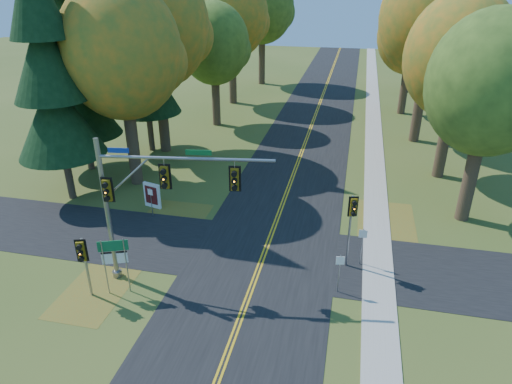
% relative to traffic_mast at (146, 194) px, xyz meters
% --- Properties ---
extents(ground, '(160.00, 160.00, 0.00)m').
position_rel_traffic_mast_xyz_m(ground, '(4.98, 1.45, -4.85)').
color(ground, '#3B4F1C').
rests_on(ground, ground).
extents(road_main, '(8.00, 160.00, 0.02)m').
position_rel_traffic_mast_xyz_m(road_main, '(4.98, 1.45, -4.84)').
color(road_main, black).
rests_on(road_main, ground).
extents(road_cross, '(60.00, 6.00, 0.02)m').
position_rel_traffic_mast_xyz_m(road_cross, '(4.98, 3.45, -4.84)').
color(road_cross, black).
rests_on(road_cross, ground).
extents(centerline_left, '(0.10, 160.00, 0.01)m').
position_rel_traffic_mast_xyz_m(centerline_left, '(4.88, 1.45, -4.82)').
color(centerline_left, gold).
rests_on(centerline_left, road_main).
extents(centerline_right, '(0.10, 160.00, 0.01)m').
position_rel_traffic_mast_xyz_m(centerline_right, '(5.08, 1.45, -4.82)').
color(centerline_right, gold).
rests_on(centerline_right, road_main).
extents(sidewalk_east, '(1.60, 160.00, 0.06)m').
position_rel_traffic_mast_xyz_m(sidewalk_east, '(11.18, 1.45, -4.82)').
color(sidewalk_east, '#9E998E').
rests_on(sidewalk_east, ground).
extents(leaf_patch_w_near, '(4.00, 6.00, 0.00)m').
position_rel_traffic_mast_xyz_m(leaf_patch_w_near, '(-1.52, 5.45, -4.84)').
color(leaf_patch_w_near, brown).
rests_on(leaf_patch_w_near, ground).
extents(leaf_patch_e, '(3.50, 8.00, 0.00)m').
position_rel_traffic_mast_xyz_m(leaf_patch_e, '(11.78, 7.45, -4.84)').
color(leaf_patch_e, brown).
rests_on(leaf_patch_e, ground).
extents(leaf_patch_w_far, '(3.00, 5.00, 0.00)m').
position_rel_traffic_mast_xyz_m(leaf_patch_w_far, '(-2.52, -1.55, -4.84)').
color(leaf_patch_w_far, brown).
rests_on(leaf_patch_w_far, ground).
extents(tree_w_a, '(8.00, 8.00, 14.15)m').
position_rel_traffic_mast_xyz_m(tree_w_a, '(-6.14, 10.83, 4.64)').
color(tree_w_a, '#38281C').
rests_on(tree_w_a, ground).
extents(tree_e_a, '(7.20, 7.20, 12.73)m').
position_rel_traffic_mast_xyz_m(tree_e_a, '(16.55, 10.22, 3.69)').
color(tree_e_a, '#38281C').
rests_on(tree_e_a, ground).
extents(tree_w_b, '(8.60, 8.60, 15.38)m').
position_rel_traffic_mast_xyz_m(tree_w_b, '(-6.74, 17.74, 5.52)').
color(tree_w_b, '#38281C').
rests_on(tree_w_b, ground).
extents(tree_e_b, '(7.60, 7.60, 13.33)m').
position_rel_traffic_mast_xyz_m(tree_e_b, '(15.95, 17.03, 4.05)').
color(tree_e_b, '#38281C').
rests_on(tree_e_b, ground).
extents(tree_w_c, '(6.80, 6.80, 11.91)m').
position_rel_traffic_mast_xyz_m(tree_w_c, '(-4.56, 25.92, 3.10)').
color(tree_w_c, '#38281C').
rests_on(tree_w_c, ground).
extents(tree_e_c, '(8.80, 8.80, 15.79)m').
position_rel_traffic_mast_xyz_m(tree_e_c, '(14.86, 25.14, 5.81)').
color(tree_e_c, '#38281C').
rests_on(tree_e_c, ground).
extents(tree_w_d, '(8.20, 8.20, 14.56)m').
position_rel_traffic_mast_xyz_m(tree_w_d, '(-5.14, 34.63, 4.93)').
color(tree_w_d, '#38281C').
rests_on(tree_w_d, ground).
extents(tree_e_d, '(7.00, 7.00, 12.32)m').
position_rel_traffic_mast_xyz_m(tree_e_d, '(14.25, 34.32, 3.39)').
color(tree_e_d, '#38281C').
rests_on(tree_e_d, ground).
extents(tree_w_e, '(8.40, 8.40, 14.97)m').
position_rel_traffic_mast_xyz_m(tree_w_e, '(-3.94, 45.54, 5.23)').
color(tree_w_e, '#38281C').
rests_on(tree_w_e, ground).
extents(tree_e_e, '(7.80, 7.80, 13.74)m').
position_rel_traffic_mast_xyz_m(tree_e_e, '(15.45, 45.03, 4.35)').
color(tree_e_e, '#38281C').
rests_on(tree_e_e, ground).
extents(pine_a, '(5.60, 5.60, 19.48)m').
position_rel_traffic_mast_xyz_m(pine_a, '(-9.52, 7.45, 4.34)').
color(pine_a, '#38281C').
rests_on(pine_a, ground).
extents(pine_b, '(5.60, 5.60, 17.31)m').
position_rel_traffic_mast_xyz_m(pine_b, '(-11.02, 12.45, 3.31)').
color(pine_b, '#38281C').
rests_on(pine_b, ground).
extents(pine_c, '(5.60, 5.60, 20.56)m').
position_rel_traffic_mast_xyz_m(pine_c, '(-8.02, 17.45, 4.85)').
color(pine_c, '#38281C').
rests_on(pine_c, ground).
extents(traffic_mast, '(8.24, 1.72, 7.54)m').
position_rel_traffic_mast_xyz_m(traffic_mast, '(0.00, 0.00, 0.00)').
color(traffic_mast, gray).
rests_on(traffic_mast, ground).
extents(east_signal_pole, '(0.48, 0.57, 4.24)m').
position_rel_traffic_mast_xyz_m(east_signal_pole, '(9.54, 3.12, -1.63)').
color(east_signal_pole, gray).
rests_on(east_signal_pole, ground).
extents(ped_signal_pole, '(0.51, 0.61, 3.31)m').
position_rel_traffic_mast_xyz_m(ped_signal_pole, '(-2.46, -2.12, -2.39)').
color(ped_signal_pole, gray).
rests_on(ped_signal_pole, ground).
extents(route_sign_cluster, '(1.33, 0.54, 3.02)m').
position_rel_traffic_mast_xyz_m(route_sign_cluster, '(-1.29, -1.41, -2.72)').
color(route_sign_cluster, gray).
rests_on(route_sign_cluster, ground).
extents(info_kiosk, '(1.26, 0.50, 1.74)m').
position_rel_traffic_mast_xyz_m(info_kiosk, '(-3.42, 7.34, -3.98)').
color(info_kiosk, white).
rests_on(info_kiosk, ground).
extents(reg_sign_e_north, '(0.42, 0.07, 2.22)m').
position_rel_traffic_mast_xyz_m(reg_sign_e_north, '(10.21, 3.56, -3.33)').
color(reg_sign_e_north, gray).
rests_on(reg_sign_e_north, ground).
extents(reg_sign_e_south, '(0.41, 0.11, 2.16)m').
position_rel_traffic_mast_xyz_m(reg_sign_e_south, '(9.18, 0.91, -3.37)').
color(reg_sign_e_south, gray).
rests_on(reg_sign_e_south, ground).
extents(reg_sign_w, '(0.37, 0.13, 1.97)m').
position_rel_traffic_mast_xyz_m(reg_sign_w, '(-2.95, 6.19, -3.49)').
color(reg_sign_w, gray).
rests_on(reg_sign_w, ground).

